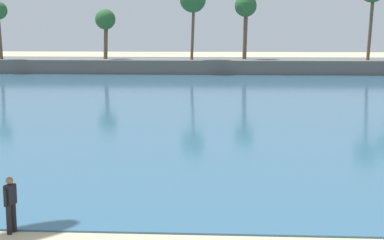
{
  "coord_description": "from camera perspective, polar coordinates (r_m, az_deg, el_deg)",
  "views": [
    {
      "loc": [
        3.81,
        -8.54,
        5.87
      ],
      "look_at": [
        2.77,
        9.8,
        2.89
      ],
      "focal_mm": 53.61,
      "sensor_mm": 36.0,
      "label": 1
    }
  ],
  "objects": [
    {
      "name": "palm_headland",
      "position": [
        73.94,
        3.91,
        6.77
      ],
      "size": [
        119.62,
        6.0,
        13.46
      ],
      "color": "#605B54",
      "rests_on": "ground"
    },
    {
      "name": "sea",
      "position": [
        65.1,
        -0.12,
        4.07
      ],
      "size": [
        220.0,
        98.24,
        0.06
      ],
      "primitive_type": "cube",
      "color": "#33607F",
      "rests_on": "ground"
    },
    {
      "name": "person_at_waterline",
      "position": [
        17.37,
        -17.6,
        -7.88
      ],
      "size": [
        0.29,
        0.53,
        1.67
      ],
      "color": "black",
      "rests_on": "ground"
    }
  ]
}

